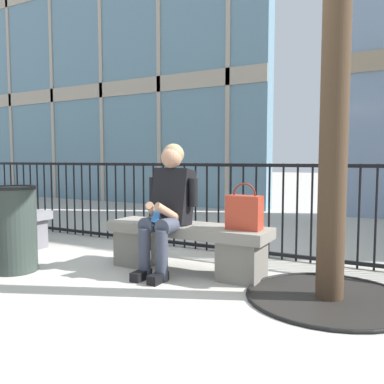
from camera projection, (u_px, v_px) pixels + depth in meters
name	position (u px, v px, depth m)	size (l,w,h in m)	color
ground_plane	(187.00, 271.00, 3.82)	(60.00, 60.00, 0.00)	#B2ADA3
stone_bench	(187.00, 243.00, 3.80)	(1.60, 0.44, 0.45)	gray
seated_person_with_phone	(168.00, 204.00, 3.72)	(0.52, 0.66, 1.21)	#383D4C
handbag_on_bench	(244.00, 212.00, 3.49)	(0.30, 0.16, 0.41)	#B23823
plaza_railing	(224.00, 208.00, 4.54)	(7.94, 0.04, 1.02)	black
trash_can	(15.00, 228.00, 3.78)	(0.43, 0.43, 0.82)	#2D3833
building_facade_left	(105.00, 22.00, 10.07)	(8.64, 0.43, 9.00)	slate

